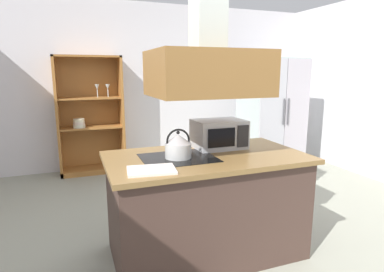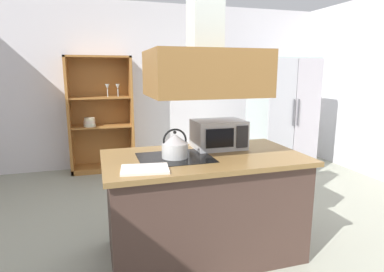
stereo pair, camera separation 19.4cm
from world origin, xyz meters
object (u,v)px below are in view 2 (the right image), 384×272
object	(u,v)px
cutting_board	(145,169)
microwave	(219,134)
kettle	(175,146)
dish_cabinet	(101,121)
refrigerator	(281,115)

from	to	relation	value
cutting_board	microwave	world-z (taller)	microwave
kettle	dish_cabinet	bearing A→B (deg)	100.61
dish_cabinet	refrigerator	bearing A→B (deg)	-15.93
kettle	cutting_board	size ratio (longest dim) A/B	0.71
refrigerator	cutting_board	size ratio (longest dim) A/B	5.31
kettle	microwave	xyz separation A→B (m)	(0.47, 0.22, 0.03)
dish_cabinet	cutting_board	bearing A→B (deg)	-85.60
dish_cabinet	kettle	bearing A→B (deg)	-79.39
refrigerator	dish_cabinet	xyz separation A→B (m)	(-2.80, 0.80, -0.09)
dish_cabinet	kettle	xyz separation A→B (m)	(0.53, -2.83, 0.19)
refrigerator	microwave	bearing A→B (deg)	-134.98
refrigerator	cutting_board	distance (m)	3.44
refrigerator	kettle	world-z (taller)	refrigerator
kettle	microwave	size ratio (longest dim) A/B	0.53
refrigerator	dish_cabinet	world-z (taller)	dish_cabinet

